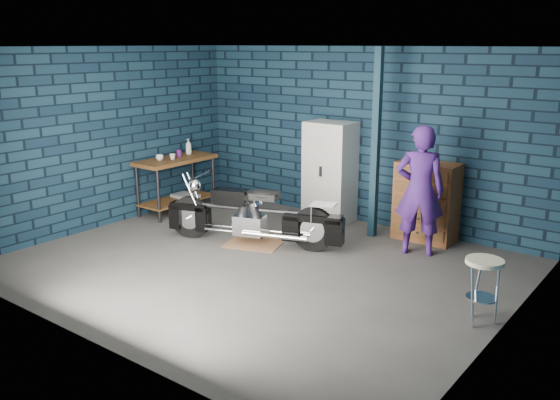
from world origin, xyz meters
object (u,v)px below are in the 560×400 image
at_px(person, 420,191).
at_px(shop_stool, 482,291).
at_px(workbench, 177,185).
at_px(locker, 330,172).
at_px(tool_chest, 426,202).
at_px(motorcycle, 253,211).
at_px(storage_bin, 186,202).

bearing_deg(person, shop_stool, 110.32).
bearing_deg(person, workbench, -14.93).
xyz_separation_m(locker, tool_chest, (1.62, 0.00, -0.22)).
bearing_deg(motorcycle, locker, 64.02).
height_order(workbench, person, person).
relative_size(person, locker, 1.11).
relative_size(storage_bin, tool_chest, 0.38).
height_order(tool_chest, shop_stool, tool_chest).
distance_m(motorcycle, storage_bin, 2.20).
distance_m(tool_chest, shop_stool, 2.62).
xyz_separation_m(motorcycle, shop_stool, (3.37, -0.48, -0.14)).
relative_size(workbench, locker, 0.89).
relative_size(motorcycle, person, 1.25).
distance_m(person, storage_bin, 4.13).
distance_m(locker, shop_stool, 3.83).
height_order(person, tool_chest, person).
bearing_deg(tool_chest, locker, 180.00).
relative_size(person, storage_bin, 4.07).
bearing_deg(locker, tool_chest, 0.00).
relative_size(storage_bin, locker, 0.27).
relative_size(locker, shop_stool, 2.31).
xyz_separation_m(storage_bin, tool_chest, (3.90, 0.95, 0.43)).
bearing_deg(motorcycle, storage_bin, 143.01).
bearing_deg(workbench, tool_chest, 15.89).
distance_m(storage_bin, tool_chest, 4.03).
xyz_separation_m(motorcycle, storage_bin, (-2.07, 0.68, -0.35)).
distance_m(person, shop_stool, 2.12).
relative_size(workbench, motorcycle, 0.64).
bearing_deg(shop_stool, motorcycle, 171.98).
relative_size(tool_chest, shop_stool, 1.66).
xyz_separation_m(person, storage_bin, (-4.05, -0.36, -0.74)).
bearing_deg(tool_chest, motorcycle, -138.30).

